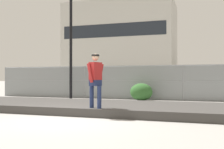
# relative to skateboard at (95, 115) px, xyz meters

# --- Properties ---
(ground_plane) EXTENTS (120.00, 120.00, 0.00)m
(ground_plane) POSITION_rel_skateboard_xyz_m (-0.59, -0.98, -0.06)
(ground_plane) COLOR gray
(gravel_berm) EXTENTS (17.37, 3.40, 0.26)m
(gravel_berm) POSITION_rel_skateboard_xyz_m (-0.59, 1.46, 0.07)
(gravel_berm) COLOR #3D3A38
(gravel_berm) RESTS_ON ground_plane
(skateboard) EXTENTS (0.82, 0.45, 0.07)m
(skateboard) POSITION_rel_skateboard_xyz_m (0.00, 0.00, 0.00)
(skateboard) COLOR #2D608C
(skateboard) RESTS_ON ground_plane
(skater) EXTENTS (0.71, 0.62, 1.86)m
(skater) POSITION_rel_skateboard_xyz_m (0.00, 0.00, 1.08)
(skater) COLOR black
(skater) RESTS_ON skateboard
(chain_fence) EXTENTS (16.72, 0.06, 1.85)m
(chain_fence) POSITION_rel_skateboard_xyz_m (-0.59, 6.73, 0.87)
(chain_fence) COLOR gray
(chain_fence) RESTS_ON ground_plane
(street_lamp) EXTENTS (0.44, 0.44, 7.36)m
(street_lamp) POSITION_rel_skateboard_xyz_m (-3.87, 5.99, 4.47)
(street_lamp) COLOR black
(street_lamp) RESTS_ON ground_plane
(parked_car_near) EXTENTS (4.52, 2.20, 1.66)m
(parked_car_near) POSITION_rel_skateboard_xyz_m (-4.16, 9.13, 0.78)
(parked_car_near) COLOR black
(parked_car_near) RESTS_ON ground_plane
(parked_car_mid) EXTENTS (4.41, 1.97, 1.66)m
(parked_car_mid) POSITION_rel_skateboard_xyz_m (1.04, 9.54, 0.78)
(parked_car_mid) COLOR #474C54
(parked_car_mid) RESTS_ON ground_plane
(library_building) EXTENTS (21.97, 12.18, 16.19)m
(library_building) POSITION_rel_skateboard_xyz_m (-12.87, 46.89, 8.04)
(library_building) COLOR #B2AFA8
(library_building) RESTS_ON ground_plane
(shrub_left) EXTENTS (1.16, 0.95, 0.89)m
(shrub_left) POSITION_rel_skateboard_xyz_m (0.15, 5.97, 0.39)
(shrub_left) COLOR #2D5B28
(shrub_left) RESTS_ON ground_plane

